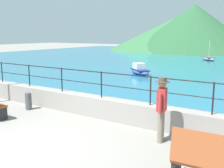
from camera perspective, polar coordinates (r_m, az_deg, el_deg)
ground_plane at (r=7.23m, az=-17.42°, el=-13.13°), size 120.00×120.00×0.00m
promenade_wall at (r=9.34m, az=-2.25°, el=-4.94°), size 20.00×0.56×0.70m
railing at (r=9.12m, az=-2.29°, el=0.97°), size 18.44×0.04×0.90m
hill_main at (r=46.45m, az=17.01°, el=11.35°), size 20.86×20.86×7.58m
hill_secondary at (r=50.19m, az=14.58°, el=10.61°), size 26.14×26.14×6.22m
bench_far at (r=5.39m, az=21.79°, el=-15.42°), size 1.73×0.65×1.13m
person_walking at (r=7.19m, az=10.54°, el=-4.70°), size 0.38×0.56×1.75m
bollard at (r=10.70m, az=-17.39°, el=-3.53°), size 0.24×0.24×0.65m
boat_0 at (r=18.90m, az=5.93°, el=2.90°), size 2.34×2.17×0.76m
boat_4 at (r=30.60m, az=19.85°, el=5.16°), size 2.15×2.35×2.15m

